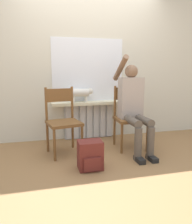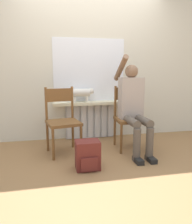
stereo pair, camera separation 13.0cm
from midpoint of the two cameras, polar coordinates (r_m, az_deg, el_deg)
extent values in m
plane|color=olive|center=(2.87, 1.84, -13.29)|extent=(12.00, 12.00, 0.00)
cube|color=beige|center=(3.83, -3.25, 13.31)|extent=(7.00, 0.06, 2.70)
cube|color=silver|center=(3.86, -2.91, -2.35)|extent=(0.85, 0.05, 0.61)
cube|color=silver|center=(3.76, -8.23, -2.77)|extent=(0.09, 0.03, 0.58)
cube|color=silver|center=(3.78, -6.39, -2.68)|extent=(0.09, 0.03, 0.58)
cube|color=silver|center=(3.79, -4.58, -2.59)|extent=(0.09, 0.03, 0.58)
cube|color=silver|center=(3.82, -2.78, -2.49)|extent=(0.09, 0.03, 0.58)
cube|color=silver|center=(3.84, -1.00, -2.40)|extent=(0.09, 0.03, 0.58)
cube|color=silver|center=(3.87, 0.76, -2.30)|extent=(0.09, 0.03, 0.58)
cube|color=silver|center=(3.90, 2.48, -2.20)|extent=(0.09, 0.03, 0.58)
cube|color=beige|center=(3.72, -2.71, 2.33)|extent=(1.27, 0.23, 0.05)
cube|color=white|center=(3.79, -3.12, 10.85)|extent=(1.22, 0.01, 1.05)
cube|color=brown|center=(3.10, -9.57, -2.90)|extent=(0.52, 0.52, 0.04)
cylinder|color=brown|center=(2.94, -12.04, -8.50)|extent=(0.04, 0.04, 0.43)
cylinder|color=brown|center=(3.04, -4.86, -7.63)|extent=(0.04, 0.04, 0.43)
cylinder|color=brown|center=(3.30, -13.65, -6.46)|extent=(0.04, 0.04, 0.43)
cylinder|color=brown|center=(3.39, -7.20, -5.76)|extent=(0.04, 0.04, 0.43)
cylinder|color=brown|center=(3.19, -14.03, 2.02)|extent=(0.04, 0.04, 0.47)
cylinder|color=brown|center=(3.29, -7.40, 2.48)|extent=(0.04, 0.04, 0.47)
cube|color=brown|center=(3.22, -10.73, 4.34)|extent=(0.39, 0.10, 0.19)
cube|color=brown|center=(3.33, 7.91, -1.94)|extent=(0.46, 0.46, 0.04)
cylinder|color=brown|center=(3.15, 5.59, -7.00)|extent=(0.04, 0.04, 0.43)
cylinder|color=brown|center=(3.28, 12.14, -6.49)|extent=(0.04, 0.04, 0.43)
cylinder|color=brown|center=(3.51, 3.78, -5.16)|extent=(0.04, 0.04, 0.43)
cylinder|color=brown|center=(3.62, 9.74, -4.78)|extent=(0.04, 0.04, 0.43)
cylinder|color=brown|center=(3.41, 3.87, 2.82)|extent=(0.04, 0.04, 0.47)
cylinder|color=brown|center=(3.53, 9.99, 2.94)|extent=(0.04, 0.04, 0.47)
cube|color=brown|center=(3.45, 7.03, 4.84)|extent=(0.40, 0.05, 0.19)
cylinder|color=brown|center=(3.08, 7.96, -2.24)|extent=(0.11, 0.50, 0.11)
cylinder|color=brown|center=(3.15, 10.99, -2.04)|extent=(0.11, 0.50, 0.11)
cylinder|color=brown|center=(2.93, 9.67, -8.35)|extent=(0.10, 0.10, 0.44)
cylinder|color=brown|center=(3.01, 12.84, -7.98)|extent=(0.10, 0.10, 0.44)
cube|color=black|center=(2.95, 10.03, -12.19)|extent=(0.09, 0.20, 0.06)
cube|color=black|center=(3.02, 13.22, -11.74)|extent=(0.09, 0.20, 0.06)
cube|color=#AD9E93|center=(3.29, 7.91, 3.66)|extent=(0.34, 0.20, 0.61)
sphere|color=#846047|center=(3.27, 8.08, 10.45)|extent=(0.19, 0.19, 0.19)
cylinder|color=#846047|center=(3.36, 5.28, 11.29)|extent=(0.08, 0.50, 0.38)
cylinder|color=#AD9E93|center=(3.32, 10.61, 3.11)|extent=(0.08, 0.08, 0.49)
cylinder|color=silver|center=(3.67, -5.32, 5.06)|extent=(0.30, 0.13, 0.13)
sphere|color=silver|center=(3.70, -2.57, 5.45)|extent=(0.10, 0.10, 0.10)
cone|color=silver|center=(3.67, -2.49, 6.11)|extent=(0.03, 0.03, 0.03)
cone|color=silver|center=(3.72, -2.65, 6.16)|extent=(0.03, 0.03, 0.03)
cylinder|color=silver|center=(3.67, -3.59, 3.32)|extent=(0.04, 0.04, 0.09)
cylinder|color=silver|center=(3.73, -3.78, 3.44)|extent=(0.04, 0.04, 0.09)
cylinder|color=silver|center=(3.63, -6.84, 3.21)|extent=(0.04, 0.04, 0.09)
cylinder|color=silver|center=(3.70, -6.97, 3.33)|extent=(0.04, 0.04, 0.09)
cylinder|color=silver|center=(3.64, -8.49, 5.47)|extent=(0.20, 0.03, 0.13)
cube|color=maroon|center=(2.67, -2.98, -11.13)|extent=(0.29, 0.22, 0.35)
cube|color=maroon|center=(2.59, -2.41, -13.55)|extent=(0.20, 0.03, 0.16)
camera|label=1|loc=(0.07, -91.13, -0.21)|focal=35.00mm
camera|label=2|loc=(0.07, 88.87, 0.21)|focal=35.00mm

